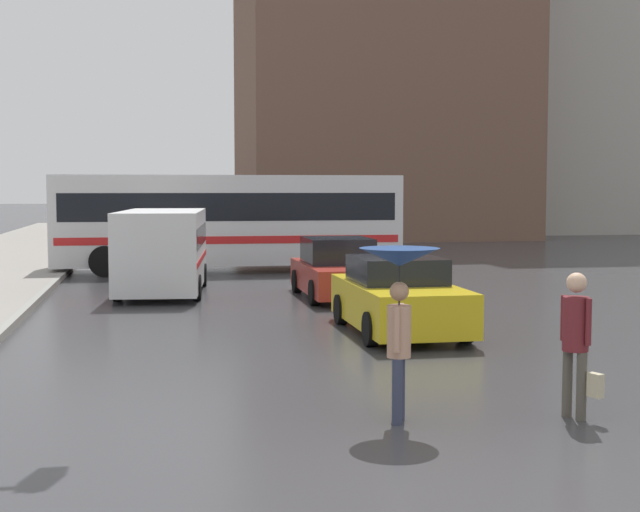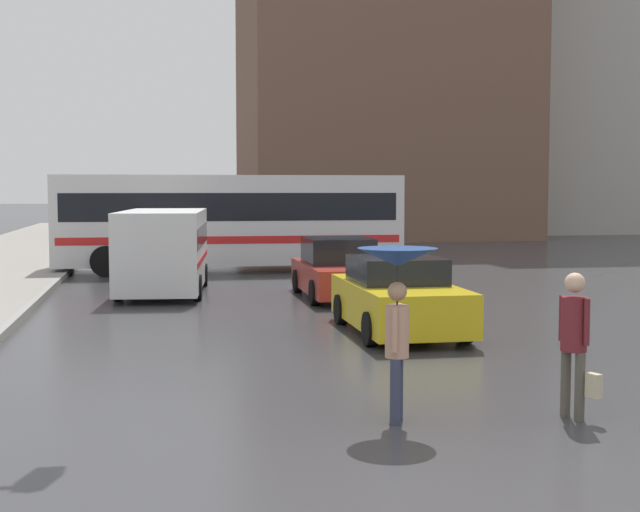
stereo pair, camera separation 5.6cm
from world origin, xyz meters
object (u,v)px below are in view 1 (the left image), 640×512
sedan_red (339,271)px  ambulance_van (163,247)px  city_bus (228,218)px  taxi (399,298)px  pedestrian_man (576,335)px  pedestrian_with_umbrella (399,286)px

sedan_red → ambulance_van: size_ratio=0.76×
sedan_red → city_bus: city_bus is taller
taxi → sedan_red: taxi is taller
sedan_red → city_bus: (-2.13, 7.52, 1.07)m
ambulance_van → sedan_red: bearing=163.4°
taxi → ambulance_van: size_ratio=0.75×
ambulance_van → pedestrian_man: bearing=114.4°
city_bus → ambulance_van: bearing=159.8°
city_bus → pedestrian_with_umbrella: bearing=-178.4°
taxi → pedestrian_man: bearing=93.3°
taxi → city_bus: size_ratio=0.37×
ambulance_van → city_bus: city_bus is taller
city_bus → pedestrian_man: 19.66m
sedan_red → pedestrian_man: 11.98m
pedestrian_with_umbrella → taxi: bearing=8.6°
sedan_red → pedestrian_with_umbrella: (-1.71, -11.74, 0.93)m
city_bus → pedestrian_man: bearing=-172.3°
taxi → city_bus: bearing=-80.7°
ambulance_van → pedestrian_man: ambulance_van is taller
ambulance_van → city_bus: (2.17, 5.76, 0.55)m
taxi → ambulance_van: (-4.31, 7.26, 0.53)m
pedestrian_man → city_bus: bearing=166.6°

